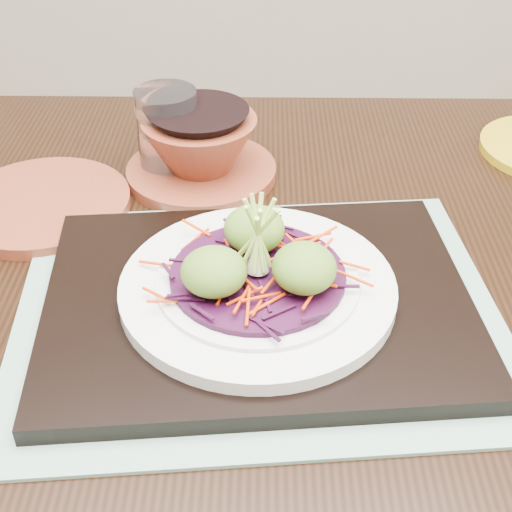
{
  "coord_description": "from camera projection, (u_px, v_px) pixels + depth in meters",
  "views": [
    {
      "loc": [
        -0.05,
        -0.47,
        1.23
      ],
      "look_at": [
        -0.01,
        0.03,
        0.86
      ],
      "focal_mm": 50.0,
      "sensor_mm": 36.0,
      "label": 1
    }
  ],
  "objects": [
    {
      "name": "guacamole_scoops",
      "position": [
        258.0,
        256.0,
        0.6
      ],
      "size": [
        0.13,
        0.12,
        0.04
      ],
      "color": "#588126",
      "rests_on": "cabbage_bed"
    },
    {
      "name": "terracotta_side_plate",
      "position": [
        43.0,
        204.0,
        0.76
      ],
      "size": [
        0.19,
        0.19,
        0.01
      ],
      "primitive_type": "cylinder",
      "rotation": [
        0.0,
        0.0,
        -0.01
      ],
      "color": "maroon",
      "rests_on": "dining_table"
    },
    {
      "name": "terracotta_bowl_set",
      "position": [
        200.0,
        152.0,
        0.8
      ],
      "size": [
        0.21,
        0.21,
        0.07
      ],
      "rotation": [
        0.0,
        0.0,
        0.27
      ],
      "color": "maroon",
      "rests_on": "dining_table"
    },
    {
      "name": "carrot_julienne",
      "position": [
        258.0,
        268.0,
        0.61
      ],
      "size": [
        0.18,
        0.18,
        0.01
      ],
      "primitive_type": null,
      "color": "red",
      "rests_on": "cabbage_bed"
    },
    {
      "name": "placemat",
      "position": [
        258.0,
        309.0,
        0.63
      ],
      "size": [
        0.43,
        0.34,
        0.0
      ],
      "primitive_type": "cube",
      "rotation": [
        0.0,
        0.0,
        0.01
      ],
      "color": "gray",
      "rests_on": "dining_table"
    },
    {
      "name": "dining_table",
      "position": [
        263.0,
        377.0,
        0.72
      ],
      "size": [
        1.37,
        0.98,
        0.81
      ],
      "rotation": [
        0.0,
        0.0,
        -0.09
      ],
      "color": "black",
      "rests_on": "ground"
    },
    {
      "name": "serving_tray",
      "position": [
        258.0,
        301.0,
        0.63
      ],
      "size": [
        0.37,
        0.28,
        0.02
      ],
      "primitive_type": "cube",
      "rotation": [
        0.0,
        0.0,
        0.01
      ],
      "color": "black",
      "rests_on": "placemat"
    },
    {
      "name": "white_plate",
      "position": [
        258.0,
        286.0,
        0.62
      ],
      "size": [
        0.24,
        0.24,
        0.02
      ],
      "color": "silver",
      "rests_on": "serving_tray"
    },
    {
      "name": "water_glass",
      "position": [
        168.0,
        132.0,
        0.81
      ],
      "size": [
        0.09,
        0.09,
        0.1
      ],
      "primitive_type": "cylinder",
      "rotation": [
        0.0,
        0.0,
        -0.48
      ],
      "color": "white",
      "rests_on": "dining_table"
    },
    {
      "name": "cabbage_bed",
      "position": [
        258.0,
        275.0,
        0.61
      ],
      "size": [
        0.15,
        0.15,
        0.01
      ],
      "primitive_type": "cylinder",
      "color": "#350A29",
      "rests_on": "white_plate"
    },
    {
      "name": "scallion_garnish",
      "position": [
        258.0,
        237.0,
        0.59
      ],
      "size": [
        0.06,
        0.06,
        0.08
      ],
      "primitive_type": null,
      "color": "#A4CC51",
      "rests_on": "cabbage_bed"
    }
  ]
}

